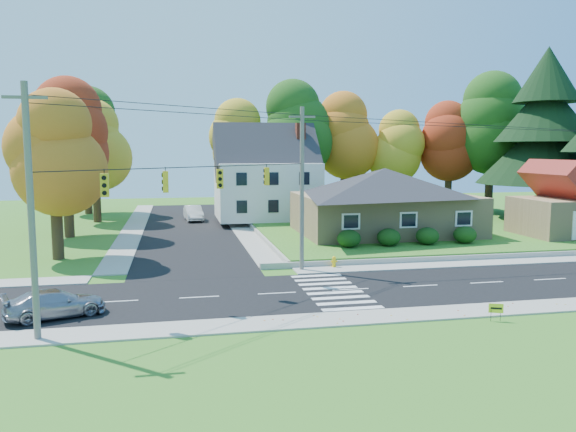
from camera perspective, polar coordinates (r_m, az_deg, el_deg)
The scene contains 26 objects.
ground at distance 30.40m, azimuth 6.37°, elevation -7.46°, with size 120.00×120.00×0.00m, color #3D7923.
road_main at distance 30.40m, azimuth 6.37°, elevation -7.44°, with size 90.00×8.00×0.02m, color black.
road_cross at distance 54.56m, azimuth -10.16°, elevation -1.15°, with size 8.00×44.00×0.02m, color black.
sidewalk_north at distance 35.06m, azimuth 3.88°, elevation -5.44°, with size 90.00×2.00×0.08m, color #9C9A90.
sidewalk_south at distance 25.85m, azimuth 9.80°, elevation -10.00°, with size 90.00×2.00×0.08m, color #9C9A90.
lawn at distance 54.25m, azimuth 12.73°, elevation -1.00°, with size 30.00×30.00×0.50m, color #3D7923.
ranch_house at distance 47.41m, azimuth 9.76°, elevation 1.63°, with size 14.60×10.60×5.40m.
colonial_house at distance 56.85m, azimuth -2.16°, elevation 3.90°, with size 10.40×8.40×9.60m.
garage at distance 50.87m, azimuth 26.31°, elevation 0.89°, with size 7.30×6.30×4.60m.
hedge_row at distance 41.79m, azimuth 12.12°, elevation -2.06°, with size 10.70×1.70×1.27m.
traffic_infrastructure at distance 30.80m, azimuth 5.47°, elevation 2.45°, with size 38.10×10.66×10.00m.
tree_lot_0 at distance 62.45m, azimuth -4.93°, elevation 7.56°, with size 6.72×6.72×12.51m.
tree_lot_1 at distance 62.46m, azimuth 0.71°, elevation 8.78°, with size 7.84×7.84×14.60m.
tree_lot_2 at distance 64.92m, azimuth 5.76°, elevation 8.10°, with size 7.28×7.28×13.56m.
tree_lot_3 at distance 65.98m, azimuth 11.02°, elevation 6.85°, with size 6.16×6.16×11.47m.
tree_lot_4 at distance 67.60m, azimuth 16.11°, elevation 7.26°, with size 6.72×6.72×12.51m.
tree_lot_5 at distance 67.86m, azimuth 19.98°, elevation 8.77°, with size 8.40×8.40×15.64m.
conifer_east_a at distance 61.71m, azimuth 24.64°, elevation 7.99°, with size 12.80×12.80×16.96m.
tree_west_0 at distance 40.82m, azimuth -22.72°, elevation 5.84°, with size 6.16×6.16×11.47m.
tree_west_1 at distance 50.84m, azimuth -21.70°, elevation 7.45°, with size 7.28×7.28×13.56m.
tree_west_2 at distance 60.57m, azimuth -19.05°, elevation 6.77°, with size 6.72×6.72×12.51m.
tree_west_3 at distance 68.78m, azimuth -19.87°, elevation 7.79°, with size 7.84×7.84×14.60m.
silver_sedan at distance 27.31m, azimuth -22.59°, elevation -8.20°, with size 1.75×4.30×1.25m, color #90909C.
white_car at distance 59.59m, azimuth -9.59°, elevation 0.29°, with size 1.63×4.68×1.54m, color silver.
fire_hydrant at distance 35.64m, azimuth 4.70°, elevation -4.71°, with size 0.43×0.34×0.77m.
yard_sign at distance 26.40m, azimuth 20.37°, elevation -8.82°, with size 0.59×0.26×0.78m.
Camera 1 is at (-9.05, -28.04, 7.48)m, focal length 35.00 mm.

